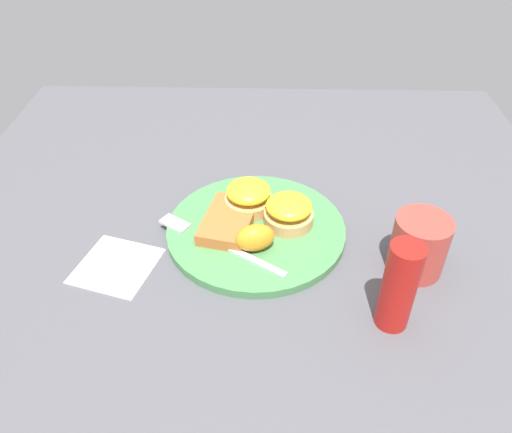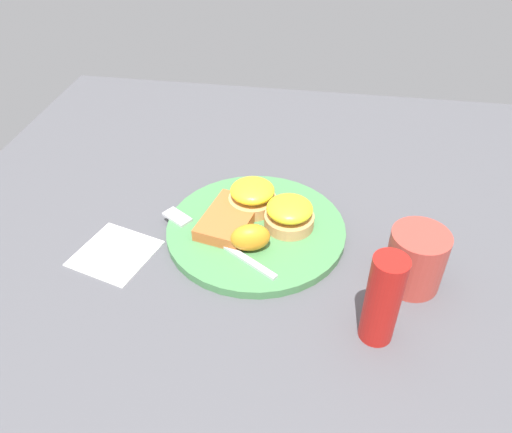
# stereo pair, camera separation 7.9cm
# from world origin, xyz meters

# --- Properties ---
(ground_plane) EXTENTS (1.10, 1.10, 0.00)m
(ground_plane) POSITION_xyz_m (0.00, 0.00, 0.00)
(ground_plane) COLOR #4C4C51
(plate) EXTENTS (0.29, 0.29, 0.01)m
(plate) POSITION_xyz_m (0.00, 0.00, 0.01)
(plate) COLOR #47844C
(plate) RESTS_ON ground_plane
(sandwich_benedict_left) EXTENTS (0.08, 0.08, 0.05)m
(sandwich_benedict_left) POSITION_xyz_m (0.01, -0.05, 0.04)
(sandwich_benedict_left) COLOR tan
(sandwich_benedict_left) RESTS_ON plate
(sandwich_benedict_right) EXTENTS (0.08, 0.08, 0.05)m
(sandwich_benedict_right) POSITION_xyz_m (0.05, 0.01, 0.04)
(sandwich_benedict_right) COLOR tan
(sandwich_benedict_right) RESTS_ON plate
(hashbrown_patty) EXTENTS (0.13, 0.10, 0.02)m
(hashbrown_patty) POSITION_xyz_m (0.00, 0.04, 0.02)
(hashbrown_patty) COLOR #BB602C
(hashbrown_patty) RESTS_ON plate
(orange_wedge) EXTENTS (0.05, 0.07, 0.04)m
(orange_wedge) POSITION_xyz_m (-0.05, -0.00, 0.04)
(orange_wedge) COLOR orange
(orange_wedge) RESTS_ON plate
(fork) EXTENTS (0.14, 0.21, 0.00)m
(fork) POSITION_xyz_m (-0.04, 0.07, 0.02)
(fork) COLOR silver
(fork) RESTS_ON plate
(cup) EXTENTS (0.11, 0.08, 0.09)m
(cup) POSITION_xyz_m (-0.07, -0.24, 0.05)
(cup) COLOR #B23D33
(cup) RESTS_ON ground_plane
(napkin) EXTENTS (0.14, 0.14, 0.00)m
(napkin) POSITION_xyz_m (-0.08, 0.21, 0.00)
(napkin) COLOR white
(napkin) RESTS_ON ground_plane
(condiment_bottle) EXTENTS (0.04, 0.04, 0.13)m
(condiment_bottle) POSITION_xyz_m (-0.18, -0.19, 0.07)
(condiment_bottle) COLOR #B21914
(condiment_bottle) RESTS_ON ground_plane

